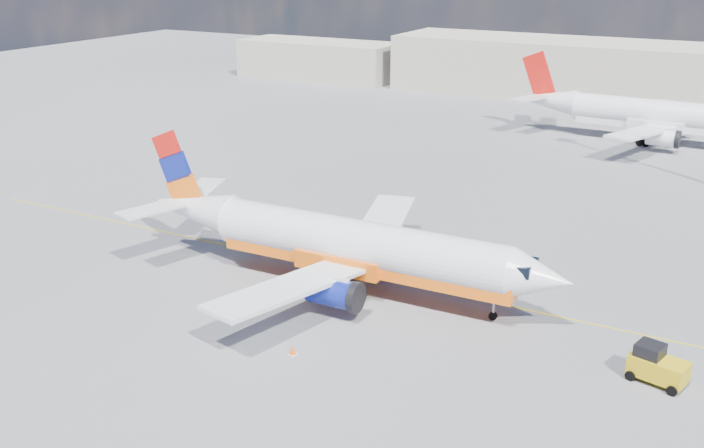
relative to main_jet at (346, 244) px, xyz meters
The scene contains 8 objects.
ground 3.09m from the main_jet, 57.84° to the right, with size 240.00×240.00×0.00m, color #5E5E63.
taxi_line 3.86m from the main_jet, 81.08° to the left, with size 70.00×0.15×0.01m, color gold.
terminal_main 74.60m from the main_jet, 85.87° to the left, with size 70.00×14.00×8.00m, color #BBB2A1.
terminal_annex 84.20m from the main_jet, 122.00° to the left, with size 26.00×10.00×6.00m, color #BBB2A1.
main_jet is the anchor object (origin of this frame).
second_jet 51.82m from the main_jet, 77.37° to the left, with size 30.62×24.22×9.28m.
gse_tug 19.62m from the main_jet, ahead, with size 3.04×2.28×1.96m.
traffic_cone 9.60m from the main_jet, 79.18° to the right, with size 0.40×0.40×0.56m.
Camera 1 is at (22.09, -39.81, 20.92)m, focal length 40.00 mm.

